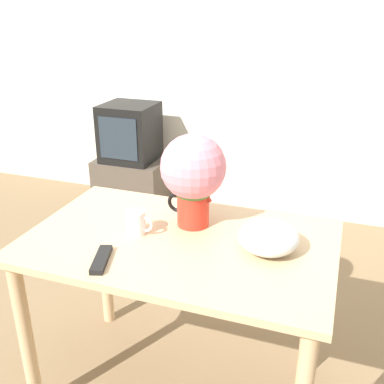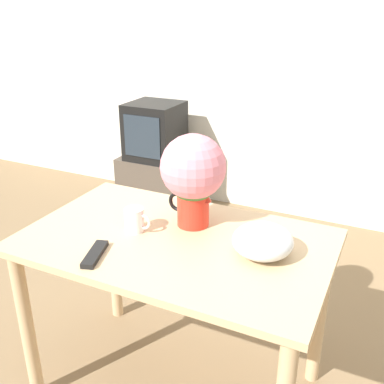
% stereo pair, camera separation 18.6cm
% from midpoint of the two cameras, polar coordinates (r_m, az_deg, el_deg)
% --- Properties ---
extents(ground_plane, '(12.00, 12.00, 0.00)m').
position_cam_midpoint_polar(ground_plane, '(2.34, -6.05, -22.52)').
color(ground_plane, '#7F6647').
extents(wall_back, '(8.00, 0.05, 2.60)m').
position_cam_midpoint_polar(wall_back, '(3.62, 7.60, 17.03)').
color(wall_back, silver).
rests_on(wall_back, ground_plane).
extents(table, '(1.23, 0.76, 0.79)m').
position_cam_midpoint_polar(table, '(1.87, -4.52, -9.40)').
color(table, tan).
rests_on(table, ground_plane).
extents(flower_vase, '(0.27, 0.27, 0.40)m').
position_cam_midpoint_polar(flower_vase, '(1.83, -2.76, 2.25)').
color(flower_vase, red).
rests_on(flower_vase, table).
extents(coffee_mug, '(0.12, 0.08, 0.10)m').
position_cam_midpoint_polar(coffee_mug, '(1.85, -9.97, -3.94)').
color(coffee_mug, white).
rests_on(coffee_mug, table).
extents(white_bowl, '(0.23, 0.23, 0.12)m').
position_cam_midpoint_polar(white_bowl, '(1.71, 6.62, -5.78)').
color(white_bowl, silver).
rests_on(white_bowl, table).
extents(remote_control, '(0.10, 0.19, 0.02)m').
position_cam_midpoint_polar(remote_control, '(1.71, -14.57, -8.37)').
color(remote_control, black).
rests_on(remote_control, table).
extents(tv_stand, '(0.57, 0.41, 0.46)m').
position_cam_midpoint_polar(tv_stand, '(3.85, -8.90, 0.85)').
color(tv_stand, '#4C4238').
rests_on(tv_stand, ground_plane).
extents(tv_set, '(0.41, 0.41, 0.46)m').
position_cam_midpoint_polar(tv_set, '(3.70, -9.35, 7.47)').
color(tv_set, black).
rests_on(tv_set, tv_stand).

